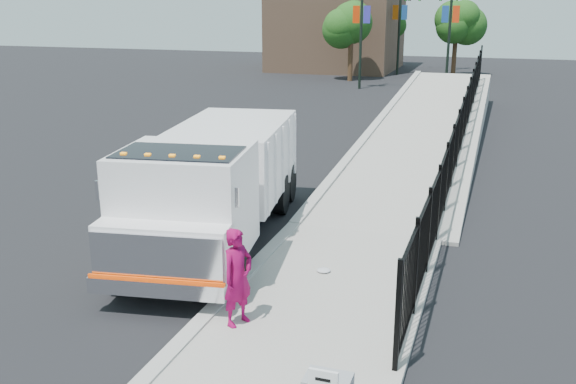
% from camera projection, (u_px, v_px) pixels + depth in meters
% --- Properties ---
extents(ground, '(120.00, 120.00, 0.00)m').
position_uv_depth(ground, '(234.00, 292.00, 12.86)').
color(ground, black).
rests_on(ground, ground).
extents(sidewalk, '(3.55, 12.00, 0.12)m').
position_uv_depth(sidewalk, '(295.00, 356.00, 10.44)').
color(sidewalk, '#9E998E').
rests_on(sidewalk, ground).
extents(curb, '(0.30, 12.00, 0.16)m').
position_uv_depth(curb, '(189.00, 336.00, 11.02)').
color(curb, '#ADAAA3').
rests_on(curb, ground).
extents(ramp, '(3.95, 24.06, 3.19)m').
position_uv_depth(ramp, '(431.00, 141.00, 26.78)').
color(ramp, '#9E998E').
rests_on(ramp, ground).
extents(iron_fence, '(0.10, 28.00, 1.80)m').
position_uv_depth(iron_fence, '(461.00, 141.00, 22.45)').
color(iron_fence, black).
rests_on(iron_fence, ground).
extents(truck, '(3.83, 8.53, 2.82)m').
position_uv_depth(truck, '(214.00, 179.00, 15.07)').
color(truck, black).
rests_on(truck, ground).
extents(worker, '(0.64, 0.76, 1.77)m').
position_uv_depth(worker, '(238.00, 277.00, 11.13)').
color(worker, maroon).
rests_on(worker, sidewalk).
extents(arrow_sign, '(0.35, 0.04, 0.22)m').
position_uv_depth(arrow_sign, '(323.00, 379.00, 7.29)').
color(arrow_sign, white).
rests_on(arrow_sign, utility_cabinet).
extents(debris, '(0.29, 0.29, 0.07)m').
position_uv_depth(debris, '(324.00, 270.00, 13.53)').
color(debris, silver).
rests_on(debris, sidewalk).
extents(light_pole_0, '(3.77, 0.22, 8.00)m').
position_uv_depth(light_pole_0, '(366.00, 21.00, 41.62)').
color(light_pole_0, black).
rests_on(light_pole_0, ground).
extents(light_pole_1, '(3.78, 0.22, 8.00)m').
position_uv_depth(light_pole_1, '(445.00, 21.00, 42.98)').
color(light_pole_1, black).
rests_on(light_pole_1, ground).
extents(light_pole_2, '(3.78, 0.22, 8.00)m').
position_uv_depth(light_pole_2, '(404.00, 18.00, 49.89)').
color(light_pole_2, black).
rests_on(light_pole_2, ground).
extents(light_pole_3, '(3.78, 0.22, 8.00)m').
position_uv_depth(light_pole_3, '(452.00, 17.00, 53.15)').
color(light_pole_3, black).
rests_on(light_pole_3, ground).
extents(tree_0, '(3.09, 3.09, 5.55)m').
position_uv_depth(tree_0, '(351.00, 25.00, 46.03)').
color(tree_0, '#382314').
rests_on(tree_0, ground).
extents(tree_1, '(2.73, 2.73, 5.37)m').
position_uv_depth(tree_1, '(457.00, 24.00, 49.12)').
color(tree_1, '#382314').
rests_on(tree_1, ground).
extents(tree_2, '(2.49, 2.49, 5.24)m').
position_uv_depth(tree_2, '(391.00, 22.00, 55.79)').
color(tree_2, '#382314').
rests_on(tree_2, ground).
extents(building, '(10.00, 10.00, 8.00)m').
position_uv_depth(building, '(337.00, 21.00, 54.47)').
color(building, '#8C664C').
rests_on(building, ground).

